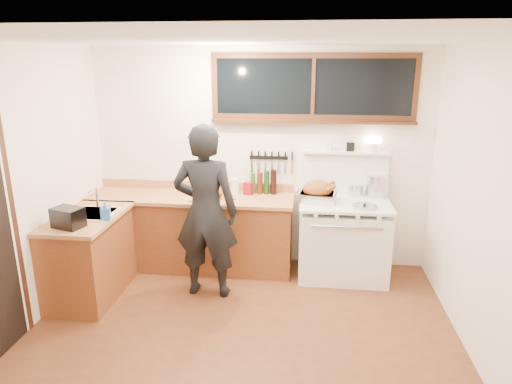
# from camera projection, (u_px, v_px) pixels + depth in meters

# --- Properties ---
(ground_plane) EXTENTS (4.00, 3.50, 0.02)m
(ground_plane) POSITION_uv_depth(u_px,v_px,m) (240.00, 339.00, 4.17)
(ground_plane) COLOR #542A16
(room_shell) EXTENTS (4.10, 3.60, 2.65)m
(room_shell) POSITION_uv_depth(u_px,v_px,m) (238.00, 162.00, 3.70)
(room_shell) COLOR white
(room_shell) RESTS_ON ground
(counter_back) EXTENTS (2.44, 0.64, 1.00)m
(counter_back) POSITION_uv_depth(u_px,v_px,m) (192.00, 231.00, 5.51)
(counter_back) COLOR brown
(counter_back) RESTS_ON ground
(counter_left) EXTENTS (0.64, 1.09, 0.90)m
(counter_left) POSITION_uv_depth(u_px,v_px,m) (90.00, 256.00, 4.82)
(counter_left) COLOR brown
(counter_left) RESTS_ON ground
(sink_unit) EXTENTS (0.50, 0.45, 0.37)m
(sink_unit) POSITION_uv_depth(u_px,v_px,m) (91.00, 218.00, 4.78)
(sink_unit) COLOR white
(sink_unit) RESTS_ON counter_left
(vintage_stove) EXTENTS (1.02, 0.74, 1.59)m
(vintage_stove) POSITION_uv_depth(u_px,v_px,m) (343.00, 238.00, 5.27)
(vintage_stove) COLOR white
(vintage_stove) RESTS_ON ground
(back_window) EXTENTS (2.32, 0.13, 0.77)m
(back_window) POSITION_uv_depth(u_px,v_px,m) (313.00, 95.00, 5.16)
(back_window) COLOR black
(back_window) RESTS_ON room_shell
(knife_strip) EXTENTS (0.52, 0.03, 0.28)m
(knife_strip) POSITION_uv_depth(u_px,v_px,m) (270.00, 159.00, 5.44)
(knife_strip) COLOR black
(knife_strip) RESTS_ON room_shell
(man) EXTENTS (0.69, 0.47, 1.85)m
(man) POSITION_uv_depth(u_px,v_px,m) (206.00, 212.00, 4.73)
(man) COLOR black
(man) RESTS_ON ground
(soap_bottle) EXTENTS (0.11, 0.11, 0.20)m
(soap_bottle) POSITION_uv_depth(u_px,v_px,m) (105.00, 211.00, 4.55)
(soap_bottle) COLOR #246CB7
(soap_bottle) RESTS_ON counter_left
(toaster) EXTENTS (0.33, 0.27, 0.19)m
(toaster) POSITION_uv_depth(u_px,v_px,m) (68.00, 218.00, 4.36)
(toaster) COLOR black
(toaster) RESTS_ON counter_left
(cutting_board) EXTENTS (0.52, 0.46, 0.14)m
(cutting_board) POSITION_uv_depth(u_px,v_px,m) (213.00, 196.00, 5.19)
(cutting_board) COLOR #B67648
(cutting_board) RESTS_ON counter_back
(roast_turkey) EXTENTS (0.46, 0.36, 0.24)m
(roast_turkey) POSITION_uv_depth(u_px,v_px,m) (317.00, 193.00, 5.16)
(roast_turkey) COLOR silver
(roast_turkey) RESTS_ON vintage_stove
(stockpot) EXTENTS (0.34, 0.34, 0.26)m
(stockpot) POSITION_uv_depth(u_px,v_px,m) (378.00, 186.00, 5.33)
(stockpot) COLOR silver
(stockpot) RESTS_ON vintage_stove
(saucepan) EXTENTS (0.20, 0.30, 0.13)m
(saucepan) POSITION_uv_depth(u_px,v_px,m) (355.00, 190.00, 5.39)
(saucepan) COLOR silver
(saucepan) RESTS_ON vintage_stove
(pot_lid) EXTENTS (0.34, 0.34, 0.04)m
(pot_lid) POSITION_uv_depth(u_px,v_px,m) (364.00, 206.00, 4.96)
(pot_lid) COLOR silver
(pot_lid) RESTS_ON vintage_stove
(coffee_tin) EXTENTS (0.12, 0.11, 0.15)m
(coffee_tin) POSITION_uv_depth(u_px,v_px,m) (248.00, 188.00, 5.42)
(coffee_tin) COLOR maroon
(coffee_tin) RESTS_ON counter_back
(pitcher) EXTENTS (0.13, 0.13, 0.18)m
(pitcher) POSITION_uv_depth(u_px,v_px,m) (235.00, 186.00, 5.45)
(pitcher) COLOR white
(pitcher) RESTS_ON counter_back
(bottle_cluster) EXTENTS (0.31, 0.07, 0.30)m
(bottle_cluster) POSITION_uv_depth(u_px,v_px,m) (265.00, 183.00, 5.42)
(bottle_cluster) COLOR black
(bottle_cluster) RESTS_ON counter_back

